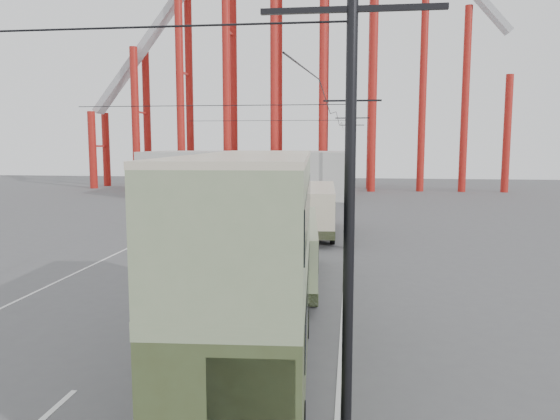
# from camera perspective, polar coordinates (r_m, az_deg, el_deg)

# --- Properties ---
(ground) EXTENTS (160.00, 160.00, 0.00)m
(ground) POSITION_cam_1_polar(r_m,az_deg,el_deg) (15.23, -15.55, -16.50)
(ground) COLOR #4E4F51
(ground) RESTS_ON ground
(road_markings) EXTENTS (12.52, 120.00, 0.01)m
(road_markings) POSITION_cam_1_polar(r_m,az_deg,el_deg) (33.68, -3.75, -3.21)
(road_markings) COLOR silver
(road_markings) RESTS_ON ground
(lamp_post_near) EXTENTS (3.20, 0.44, 10.80)m
(lamp_post_near) POSITION_cam_1_polar(r_m,az_deg,el_deg) (9.97, 7.55, 17.63)
(lamp_post_near) COLOR black
(lamp_post_near) RESTS_ON ground
(lamp_post_mid) EXTENTS (3.20, 0.44, 9.32)m
(lamp_post_mid) POSITION_cam_1_polar(r_m,az_deg,el_deg) (30.83, 7.45, 4.53)
(lamp_post_mid) COLOR black
(lamp_post_mid) RESTS_ON ground
(lamp_post_far) EXTENTS (3.20, 0.44, 9.32)m
(lamp_post_far) POSITION_cam_1_polar(r_m,az_deg,el_deg) (52.81, 7.49, 5.58)
(lamp_post_far) COLOR black
(lamp_post_far) RESTS_ON ground
(lamp_post_distant) EXTENTS (3.20, 0.44, 9.32)m
(lamp_post_distant) POSITION_cam_1_polar(r_m,az_deg,el_deg) (74.81, 7.51, 6.01)
(lamp_post_distant) COLOR black
(lamp_post_distant) RESTS_ON ground
(roller_coaster) EXTENTS (52.95, 5.00, 55.48)m
(roller_coaster) POSITION_cam_1_polar(r_m,az_deg,el_deg) (72.16, 0.88, 20.64)
(roller_coaster) COLOR maroon
(roller_coaster) RESTS_ON ground
(fairground_shed) EXTENTS (22.00, 10.00, 5.00)m
(fairground_shed) POSITION_cam_1_polar(r_m,az_deg,el_deg) (61.02, -3.52, 3.78)
(fairground_shed) COLOR #ADACA7
(fairground_shed) RESTS_ON ground
(double_decker_bus) EXTENTS (3.41, 10.86, 5.75)m
(double_decker_bus) POSITION_cam_1_polar(r_m,az_deg,el_deg) (13.70, -2.72, -4.74)
(double_decker_bus) COLOR #394123
(double_decker_bus) RESTS_ON ground
(single_decker_green) EXTENTS (3.00, 9.86, 2.75)m
(single_decker_green) POSITION_cam_1_polar(r_m,az_deg,el_deg) (23.28, 1.08, -3.99)
(single_decker_green) COLOR gray
(single_decker_green) RESTS_ON ground
(single_decker_cream) EXTENTS (3.06, 10.30, 3.17)m
(single_decker_cream) POSITION_cam_1_polar(r_m,az_deg,el_deg) (35.57, 3.60, 0.24)
(single_decker_cream) COLOR beige
(single_decker_cream) RESTS_ON ground
(pedestrian) EXTENTS (0.66, 0.51, 1.63)m
(pedestrian) POSITION_cam_1_polar(r_m,az_deg,el_deg) (19.20, -0.26, -8.66)
(pedestrian) COLOR black
(pedestrian) RESTS_ON ground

